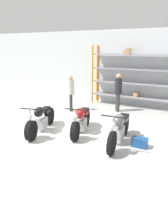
{
  "coord_description": "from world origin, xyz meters",
  "views": [
    {
      "loc": [
        3.32,
        -5.73,
        2.77
      ],
      "look_at": [
        0.0,
        0.4,
        0.7
      ],
      "focal_mm": 35.0,
      "sensor_mm": 36.0,
      "label": 1
    }
  ],
  "objects_px": {
    "motorcycle_black": "(41,119)",
    "motorcycle_grey": "(119,128)",
    "person_near_rack": "(71,91)",
    "toolbox": "(139,142)",
    "shelving_rack": "(138,76)",
    "person_browsing": "(118,89)",
    "motorcycle_red": "(81,120)"
  },
  "relations": [
    {
      "from": "person_browsing",
      "to": "motorcycle_red",
      "type": "bearing_deg",
      "value": 51.11
    },
    {
      "from": "motorcycle_black",
      "to": "motorcycle_grey",
      "type": "xyz_separation_m",
      "value": [
        2.67,
        0.31,
        0.07
      ]
    },
    {
      "from": "motorcycle_black",
      "to": "toolbox",
      "type": "xyz_separation_m",
      "value": [
        3.27,
        0.4,
        -0.3
      ]
    },
    {
      "from": "shelving_rack",
      "to": "motorcycle_black",
      "type": "xyz_separation_m",
      "value": [
        -1.98,
        -4.71,
        -1.05
      ]
    },
    {
      "from": "shelving_rack",
      "to": "motorcycle_grey",
      "type": "bearing_deg",
      "value": -81.09
    },
    {
      "from": "motorcycle_black",
      "to": "toolbox",
      "type": "relative_size",
      "value": 4.83
    },
    {
      "from": "shelving_rack",
      "to": "person_near_rack",
      "type": "bearing_deg",
      "value": -139.99
    },
    {
      "from": "motorcycle_black",
      "to": "motorcycle_grey",
      "type": "height_order",
      "value": "motorcycle_grey"
    },
    {
      "from": "toolbox",
      "to": "motorcycle_red",
      "type": "bearing_deg",
      "value": 175.31
    },
    {
      "from": "motorcycle_black",
      "to": "motorcycle_grey",
      "type": "bearing_deg",
      "value": 80.93
    },
    {
      "from": "person_browsing",
      "to": "person_near_rack",
      "type": "distance_m",
      "value": 2.1
    },
    {
      "from": "motorcycle_black",
      "to": "motorcycle_red",
      "type": "height_order",
      "value": "motorcycle_black"
    },
    {
      "from": "motorcycle_black",
      "to": "motorcycle_red",
      "type": "xyz_separation_m",
      "value": [
        1.23,
        0.57,
        -0.0
      ]
    },
    {
      "from": "shelving_rack",
      "to": "motorcycle_red",
      "type": "xyz_separation_m",
      "value": [
        -0.74,
        -4.14,
        -1.05
      ]
    },
    {
      "from": "motorcycle_black",
      "to": "motorcycle_grey",
      "type": "distance_m",
      "value": 2.69
    },
    {
      "from": "person_browsing",
      "to": "person_near_rack",
      "type": "bearing_deg",
      "value": -8.67
    },
    {
      "from": "shelving_rack",
      "to": "motorcycle_red",
      "type": "bearing_deg",
      "value": -100.18
    },
    {
      "from": "shelving_rack",
      "to": "motorcycle_red",
      "type": "height_order",
      "value": "shelving_rack"
    },
    {
      "from": "motorcycle_red",
      "to": "person_near_rack",
      "type": "xyz_separation_m",
      "value": [
        -1.69,
        2.1,
        0.49
      ]
    },
    {
      "from": "shelving_rack",
      "to": "person_browsing",
      "type": "bearing_deg",
      "value": -117.03
    },
    {
      "from": "person_near_rack",
      "to": "motorcycle_red",
      "type": "bearing_deg",
      "value": 92.07
    },
    {
      "from": "toolbox",
      "to": "shelving_rack",
      "type": "bearing_deg",
      "value": 106.63
    },
    {
      "from": "motorcycle_black",
      "to": "toolbox",
      "type": "height_order",
      "value": "motorcycle_black"
    },
    {
      "from": "motorcycle_red",
      "to": "person_browsing",
      "type": "height_order",
      "value": "person_browsing"
    },
    {
      "from": "person_near_rack",
      "to": "toolbox",
      "type": "xyz_separation_m",
      "value": [
        3.72,
        -2.27,
        -0.79
      ]
    },
    {
      "from": "person_near_rack",
      "to": "motorcycle_black",
      "type": "bearing_deg",
      "value": 62.94
    },
    {
      "from": "motorcycle_red",
      "to": "person_browsing",
      "type": "distance_m",
      "value": 3.1
    },
    {
      "from": "motorcycle_red",
      "to": "motorcycle_grey",
      "type": "distance_m",
      "value": 1.46
    },
    {
      "from": "shelving_rack",
      "to": "motorcycle_grey",
      "type": "height_order",
      "value": "shelving_rack"
    },
    {
      "from": "person_browsing",
      "to": "toolbox",
      "type": "height_order",
      "value": "person_browsing"
    },
    {
      "from": "motorcycle_grey",
      "to": "person_near_rack",
      "type": "distance_m",
      "value": 3.93
    },
    {
      "from": "shelving_rack",
      "to": "toolbox",
      "type": "distance_m",
      "value": 4.69
    }
  ]
}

